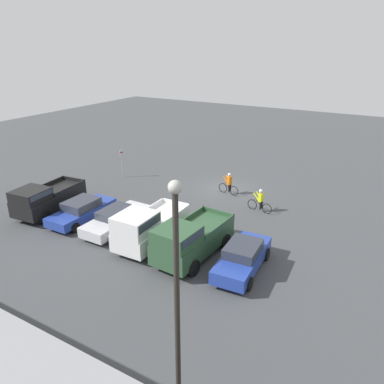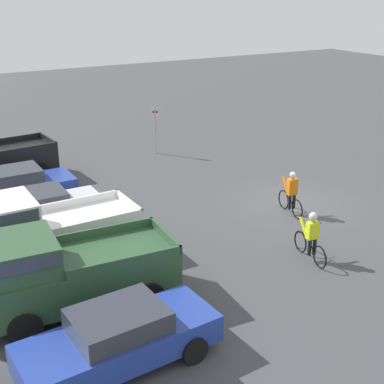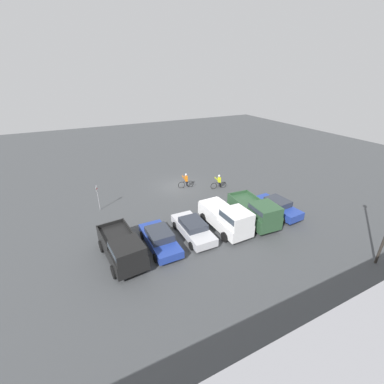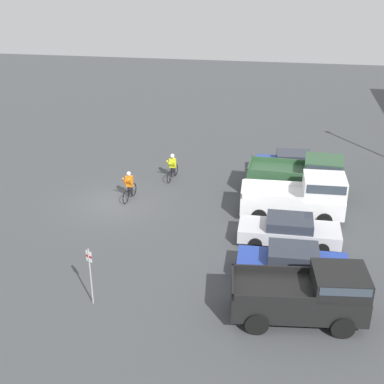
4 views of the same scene
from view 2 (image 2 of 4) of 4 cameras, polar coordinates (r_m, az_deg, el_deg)
The scene contains 9 objects.
ground_plane at distance 21.55m, azimuth 10.74°, elevation -1.24°, with size 80.00×80.00×0.00m, color #424447.
sedan_0 at distance 12.49m, azimuth -7.76°, elevation -15.21°, with size 2.12×4.64×1.45m.
pickup_truck_0 at distance 14.43m, azimuth -13.71°, elevation -8.16°, with size 2.58×5.27×2.27m.
pickup_truck_1 at distance 16.84m, azimuth -16.31°, elevation -3.94°, with size 2.33×5.25×2.33m.
sedan_1 at distance 19.69m, azimuth -16.38°, elevation -1.82°, with size 1.98×4.75×1.34m.
sedan_2 at distance 22.24m, azimuth -18.49°, elevation 0.62°, with size 2.02×4.70×1.37m.
cyclist_0 at distance 20.37m, azimuth 10.54°, elevation -0.12°, with size 1.75×0.52×1.68m.
cyclist_1 at distance 17.09m, azimuth 12.61°, elevation -4.55°, with size 1.84×0.53×1.63m.
fire_lane_sign at distance 27.21m, azimuth -3.92°, elevation 7.15°, with size 0.16×0.28×2.49m.
Camera 2 is at (-14.98, 13.20, 8.12)m, focal length 50.00 mm.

